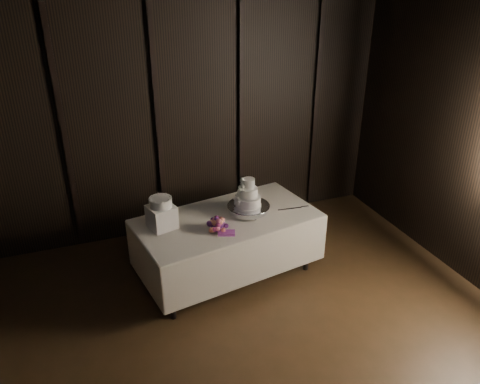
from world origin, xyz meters
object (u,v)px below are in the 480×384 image
object	(u,v)px
bouquet	(218,225)
box_pedestal	(162,217)
display_table	(228,244)
small_cake	(161,202)
cake_stand	(248,209)
wedding_cake	(247,196)

from	to	relation	value
bouquet	box_pedestal	bearing A→B (deg)	154.23
display_table	box_pedestal	distance (m)	0.85
small_cake	cake_stand	bearing A→B (deg)	-1.01
wedding_cake	small_cake	distance (m)	0.96
box_pedestal	bouquet	bearing A→B (deg)	-25.77
display_table	small_cake	bearing A→B (deg)	166.40
box_pedestal	small_cake	xyz separation A→B (m)	(0.00, 0.00, 0.17)
display_table	small_cake	xyz separation A→B (m)	(-0.71, 0.05, 0.64)
small_cake	box_pedestal	bearing A→B (deg)	0.00
cake_stand	bouquet	xyz separation A→B (m)	(-0.44, -0.24, 0.02)
box_pedestal	small_cake	world-z (taller)	small_cake
bouquet	display_table	bearing A→B (deg)	50.63
wedding_cake	bouquet	distance (m)	0.50
wedding_cake	bouquet	world-z (taller)	wedding_cake
display_table	cake_stand	bearing A→B (deg)	-2.94
wedding_cake	small_cake	xyz separation A→B (m)	(-0.95, 0.03, 0.08)
bouquet	box_pedestal	world-z (taller)	box_pedestal
cake_stand	wedding_cake	bearing A→B (deg)	-150.26
display_table	bouquet	distance (m)	0.49
cake_stand	box_pedestal	xyz separation A→B (m)	(-0.98, 0.02, 0.08)
cake_stand	wedding_cake	size ratio (longest dim) A/B	1.48
cake_stand	box_pedestal	distance (m)	0.98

